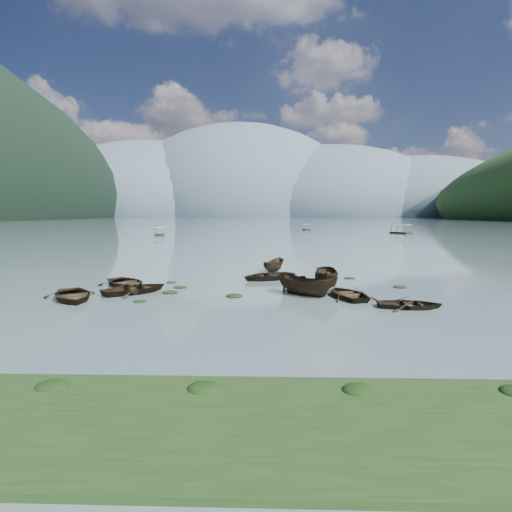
{
  "coord_description": "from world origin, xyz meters",
  "views": [
    {
      "loc": [
        1.05,
        -24.34,
        5.82
      ],
      "look_at": [
        0.0,
        12.0,
        2.0
      ],
      "focal_mm": 28.0,
      "sensor_mm": 36.0,
      "label": 1
    }
  ],
  "objects_px": {
    "pontoon_left": "(159,236)",
    "pontoon_centre": "(307,230)",
    "rowboat_0": "(73,300)",
    "rowboat_3": "(348,297)"
  },
  "relations": [
    {
      "from": "pontoon_left",
      "to": "pontoon_centre",
      "type": "bearing_deg",
      "value": 30.01
    },
    {
      "from": "rowboat_0",
      "to": "rowboat_3",
      "type": "relative_size",
      "value": 1.12
    },
    {
      "from": "rowboat_3",
      "to": "rowboat_0",
      "type": "bearing_deg",
      "value": -10.67
    },
    {
      "from": "pontoon_left",
      "to": "pontoon_centre",
      "type": "distance_m",
      "value": 58.83
    },
    {
      "from": "rowboat_0",
      "to": "pontoon_centre",
      "type": "xyz_separation_m",
      "value": [
        27.63,
        120.82,
        0.0
      ]
    },
    {
      "from": "rowboat_0",
      "to": "pontoon_centre",
      "type": "bearing_deg",
      "value": 44.84
    },
    {
      "from": "rowboat_3",
      "to": "pontoon_left",
      "type": "bearing_deg",
      "value": -81.15
    },
    {
      "from": "rowboat_0",
      "to": "pontoon_left",
      "type": "distance_m",
      "value": 83.25
    },
    {
      "from": "rowboat_0",
      "to": "pontoon_left",
      "type": "height_order",
      "value": "pontoon_left"
    },
    {
      "from": "pontoon_left",
      "to": "pontoon_centre",
      "type": "height_order",
      "value": "pontoon_left"
    }
  ]
}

